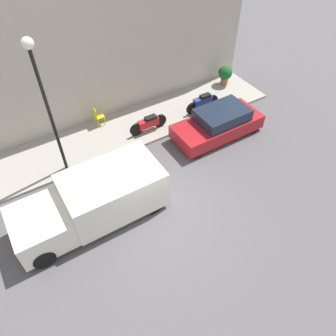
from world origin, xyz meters
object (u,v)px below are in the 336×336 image
at_px(motorcycle_red, 149,123).
at_px(potted_plant, 225,74).
at_px(parked_car, 218,123).
at_px(motorcycle_blue, 203,102).
at_px(streetlamp, 42,88).
at_px(delivery_van, 92,201).
at_px(cafe_chair, 97,115).

relative_size(motorcycle_red, potted_plant, 1.74).
height_order(parked_car, motorcycle_blue, parked_car).
bearing_deg(streetlamp, parked_car, -102.57).
xyz_separation_m(motorcycle_red, potted_plant, (1.33, -5.45, 0.21)).
height_order(delivery_van, cafe_chair, delivery_van).
xyz_separation_m(delivery_van, motorcycle_blue, (3.16, -7.01, -0.34)).
distance_m(parked_car, delivery_van, 6.72).
bearing_deg(delivery_van, cafe_chair, -24.73).
distance_m(parked_car, motorcycle_red, 3.14).
xyz_separation_m(parked_car, delivery_van, (-1.37, 6.57, 0.28)).
relative_size(motorcycle_blue, cafe_chair, 1.99).
bearing_deg(cafe_chair, parked_car, -128.04).
distance_m(motorcycle_red, motorcycle_blue, 3.03).
relative_size(motorcycle_red, cafe_chair, 2.01).
height_order(motorcycle_red, potted_plant, potted_plant).
bearing_deg(motorcycle_red, parked_car, -124.42).
xyz_separation_m(streetlamp, potted_plant, (1.63, -9.50, -3.11)).
bearing_deg(motorcycle_red, cafe_chair, 47.25).
bearing_deg(streetlamp, motorcycle_blue, -87.52).
bearing_deg(potted_plant, motorcycle_red, 103.73).
distance_m(parked_car, streetlamp, 7.53).
distance_m(motorcycle_red, cafe_chair, 2.42).
bearing_deg(parked_car, delivery_van, 101.81).
height_order(motorcycle_red, streetlamp, streetlamp).
xyz_separation_m(delivery_van, cafe_chair, (4.79, -2.21, -0.28)).
relative_size(streetlamp, potted_plant, 5.13).
bearing_deg(parked_car, cafe_chair, 51.96).
distance_m(streetlamp, cafe_chair, 4.39).
distance_m(streetlamp, potted_plant, 10.12).
xyz_separation_m(delivery_van, potted_plant, (4.48, -9.43, -0.17)).
distance_m(potted_plant, cafe_chair, 7.23).
bearing_deg(cafe_chair, motorcycle_blue, -108.74).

